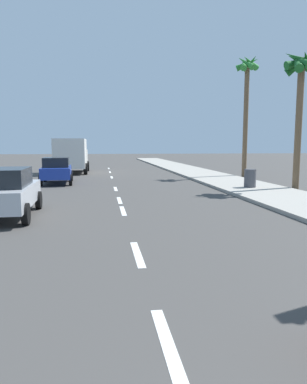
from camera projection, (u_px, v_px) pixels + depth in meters
The scene contains 16 objects.
ground_plane at pixel (116, 189), 18.66m from camera, with size 160.00×160.00×0.00m, color #423F3D.
sidewalk_strip at pixel (230, 182), 21.62m from camera, with size 3.60×80.00×0.14m, color #9E998E.
lane_stripe_1 at pixel (168, 346), 4.05m from camera, with size 0.16×1.80×0.01m, color white.
lane_stripe_2 at pixel (137, 254), 7.51m from camera, with size 0.16×1.80×0.01m, color white.
lane_stripe_3 at pixel (123, 211), 12.46m from camera, with size 0.16×1.80×0.01m, color white.
lane_stripe_4 at pixel (119, 200), 14.83m from camera, with size 0.16×1.80×0.01m, color white.
lane_stripe_5 at pixel (116, 189), 18.75m from camera, with size 0.16×1.80×0.01m, color white.
lane_stripe_6 at pixel (112, 177), 25.55m from camera, with size 0.16×1.80×0.01m, color white.
lane_stripe_7 at pixel (110, 172), 30.57m from camera, with size 0.16×1.80×0.01m, color white.
lane_stripe_8 at pixel (109, 168), 35.55m from camera, with size 0.16×1.80×0.01m, color white.
parked_car_silver at pixel (5, 191), 11.24m from camera, with size 1.95×4.01×1.57m.
parked_car_blue at pixel (57, 170), 21.30m from camera, with size 2.02×4.01×1.57m.
delivery_truck at pixel (71, 155), 29.45m from camera, with size 2.69×6.25×2.80m.
palm_tree_mid at pixel (301, 77), 17.57m from camera, with size 1.95×1.93×7.16m.
palm_tree_far at pixel (247, 84), 25.05m from camera, with size 1.70×1.84×8.74m.
trash_bin_far at pixel (250, 178), 18.27m from camera, with size 0.60×0.60×0.93m, color #47474C.
Camera 1 is at (-0.72, 1.39, 2.27)m, focal length 33.28 mm.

